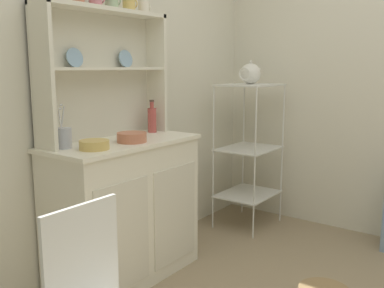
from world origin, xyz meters
name	(u,v)px	position (x,y,z in m)	size (l,w,h in m)	color
wall_back	(96,74)	(0.00, 1.62, 1.25)	(3.84, 0.05, 2.50)	silver
hutch_cabinet	(125,209)	(-0.04, 1.37, 0.44)	(0.97, 0.45, 0.86)	silver
hutch_shelf_unit	(101,65)	(-0.04, 1.53, 1.30)	(0.90, 0.18, 0.76)	silver
bakers_rack	(249,141)	(1.22, 1.22, 0.70)	(0.49, 0.39, 1.16)	silver
cup_sage_3	(112,1)	(0.03, 1.49, 1.67)	(0.09, 0.08, 0.09)	#9EB78E
cup_gold_4	(129,4)	(0.17, 1.49, 1.67)	(0.09, 0.08, 0.09)	#DBB760
cup_cream_5	(144,7)	(0.30, 1.49, 1.67)	(0.08, 0.07, 0.08)	silver
bowl_mixing_large	(94,145)	(-0.32, 1.29, 0.89)	(0.16, 0.16, 0.05)	#DBB760
bowl_floral_medium	(132,137)	(-0.04, 1.29, 0.89)	(0.17, 0.17, 0.06)	#C67556
jam_bottle	(152,119)	(0.32, 1.45, 0.95)	(0.06, 0.06, 0.22)	#B74C47
utensil_jar	(64,137)	(-0.39, 1.45, 0.92)	(0.08, 0.08, 0.24)	#B2B7C6
porcelain_teapot	(250,74)	(1.22, 1.22, 1.24)	(0.25, 0.16, 0.18)	white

